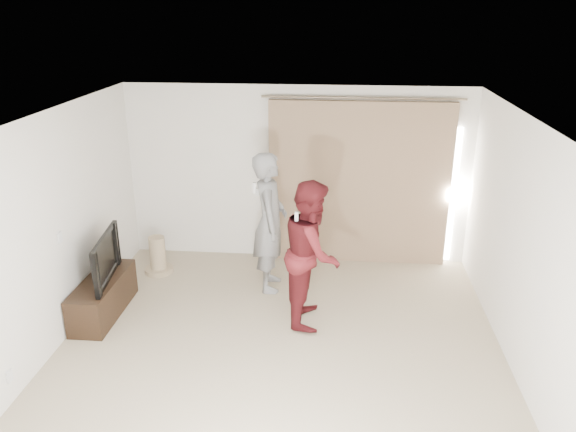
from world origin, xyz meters
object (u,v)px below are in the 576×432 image
object	(u,v)px
person_man	(270,222)
tv	(98,258)
person_woman	(312,252)
tv_console	(103,297)

from	to	relation	value
person_man	tv	bearing A→B (deg)	-155.29
person_man	person_woman	bearing A→B (deg)	-52.41
person_man	person_woman	world-z (taller)	person_man
tv	person_man	world-z (taller)	person_man
tv_console	person_woman	world-z (taller)	person_woman
tv_console	person_woman	xyz separation A→B (m)	(2.59, 0.14, 0.65)
tv_console	tv	world-z (taller)	tv
tv_console	tv	distance (m)	0.53
tv_console	person_woman	bearing A→B (deg)	2.99
tv	person_man	bearing A→B (deg)	-72.74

